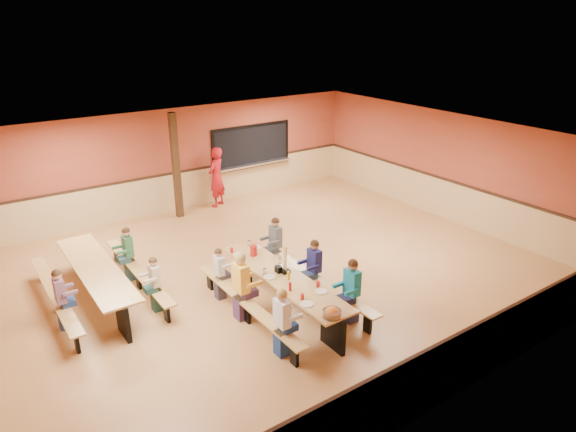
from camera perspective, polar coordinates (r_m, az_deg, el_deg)
ground at (r=11.70m, az=-2.26°, el=-6.36°), size 12.00×12.00×0.00m
room_envelope at (r=11.39m, az=-2.31°, el=-3.30°), size 12.04×10.04×3.02m
kitchen_pass_through at (r=16.41m, az=-4.06°, el=7.51°), size 2.78×0.28×1.38m
structural_post at (r=14.72m, az=-12.34°, el=5.43°), size 0.18×0.18×3.00m
cafeteria_table_main at (r=10.12m, az=-0.57°, el=-7.74°), size 1.91×3.70×0.74m
cafeteria_table_second at (r=11.14m, az=-20.45°, el=-6.33°), size 1.91×3.70×0.74m
seated_child_white_left at (r=8.84m, az=-0.67°, el=-11.79°), size 0.39×0.32×1.25m
seated_adult_yellow at (r=9.81m, az=-5.22°, el=-7.80°), size 0.45×0.37×1.37m
seated_child_grey_left at (r=10.57m, az=-7.64°, el=-6.42°), size 0.32×0.26×1.11m
seated_child_teal_right at (r=9.78m, az=7.08°, el=-8.29°), size 0.40×0.33×1.28m
seated_child_navy_right at (r=10.56m, az=2.92°, el=-5.86°), size 0.38×0.31×1.24m
seated_child_char_right at (r=11.60m, az=-1.39°, el=-3.16°), size 0.39×0.32×1.25m
seated_child_purple_sec at (r=10.40m, az=-23.90°, el=-8.51°), size 0.36×0.30×1.19m
seated_child_green_sec at (r=11.71m, az=-17.29°, el=-4.05°), size 0.37×0.30×1.21m
seated_child_tan_sec at (r=10.40m, az=-14.53°, el=-7.37°), size 0.33×0.27×1.14m
standing_woman at (r=15.53m, az=-7.97°, el=4.30°), size 0.79×0.72×1.82m
punch_pitcher at (r=10.80m, az=-3.85°, el=-3.85°), size 0.16×0.16×0.22m
chip_bowl at (r=8.78m, az=4.92°, el=-10.65°), size 0.32×0.32×0.15m
napkin_dispenser at (r=10.13m, az=-1.07°, el=-5.94°), size 0.10×0.14×0.13m
condiment_mustard at (r=9.85m, az=0.04°, el=-6.65°), size 0.06×0.06×0.17m
condiment_ketchup at (r=9.48m, az=0.23°, el=-7.85°), size 0.06×0.06×0.17m
table_paddle at (r=10.08m, az=-0.33°, el=-5.61°), size 0.16×0.16×0.56m
place_settings at (r=9.99m, az=-0.57°, el=-6.39°), size 0.65×3.30×0.11m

